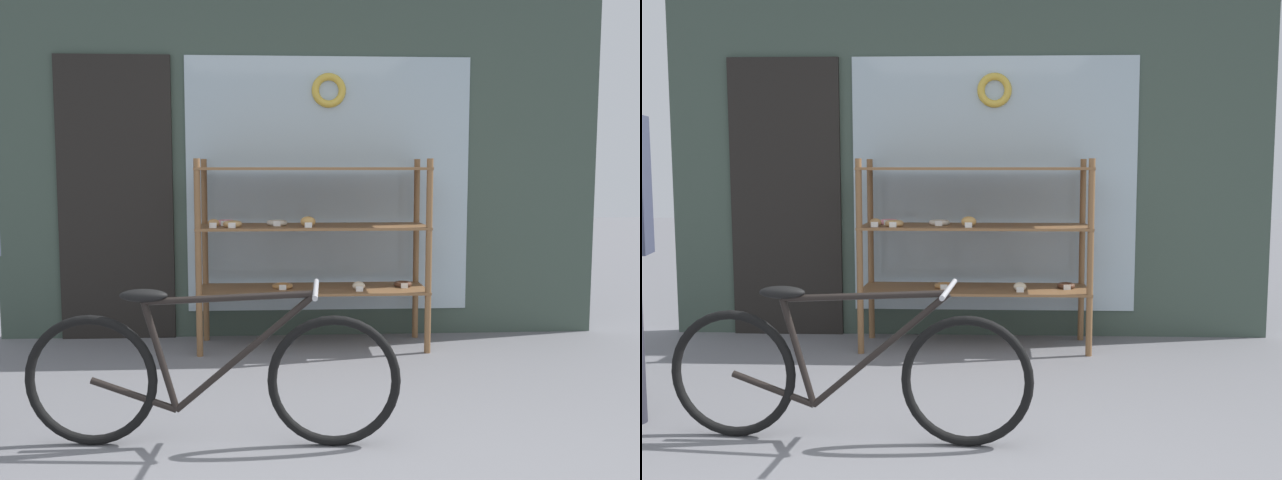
{
  "view_description": "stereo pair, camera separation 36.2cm",
  "coord_description": "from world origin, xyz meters",
  "views": [
    {
      "loc": [
        -0.18,
        -2.4,
        1.3
      ],
      "look_at": [
        0.03,
        1.2,
        0.92
      ],
      "focal_mm": 40.0,
      "sensor_mm": 36.0,
      "label": 1
    },
    {
      "loc": [
        0.18,
        -2.4,
        1.3
      ],
      "look_at": [
        0.03,
        1.2,
        0.92
      ],
      "focal_mm": 40.0,
      "sensor_mm": 36.0,
      "label": 2
    }
  ],
  "objects": [
    {
      "name": "display_case",
      "position": [
        0.05,
        2.62,
        0.81
      ],
      "size": [
        1.61,
        0.49,
        1.34
      ],
      "color": "brown",
      "rests_on": "ground_plane"
    },
    {
      "name": "storefront_facade",
      "position": [
        -0.05,
        3.0,
        1.53
      ],
      "size": [
        4.52,
        0.13,
        3.14
      ],
      "color": "#3D4C42",
      "rests_on": "ground_plane"
    },
    {
      "name": "bicycle",
      "position": [
        -0.5,
        0.82,
        0.34
      ],
      "size": [
        1.74,
        0.46,
        0.75
      ],
      "rotation": [
        0.0,
        0.0,
        -0.07
      ],
      "color": "black",
      "rests_on": "ground_plane"
    }
  ]
}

